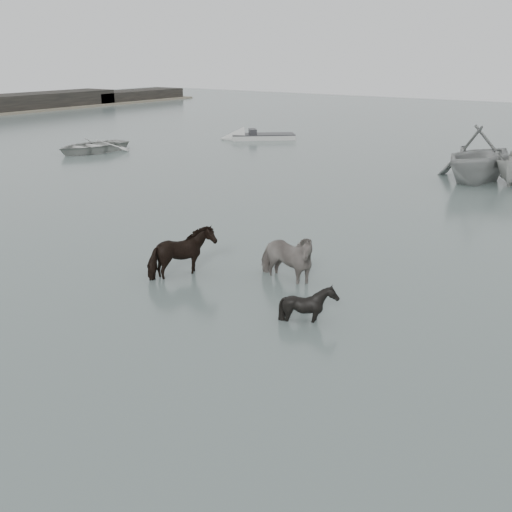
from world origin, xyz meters
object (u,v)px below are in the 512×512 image
Objects in this scene: pony_pinto at (286,250)px; pony_dark at (183,250)px; pony_black at (309,297)px; rowboat_lead at (92,144)px.

pony_dark is (-2.56, -1.39, -0.09)m from pony_pinto.
pony_dark is at bearing 94.09° from pony_black.
pony_dark reaches higher than pony_black.
pony_black is at bearing -26.20° from rowboat_lead.
pony_dark is 0.34× the size of rowboat_lead.
pony_dark reaches higher than rowboat_lead.
pony_pinto reaches higher than rowboat_lead.
rowboat_lead is at bearing 70.99° from pony_black.
pony_pinto is 2.91m from pony_dark.
pony_black is 28.70m from rowboat_lead.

